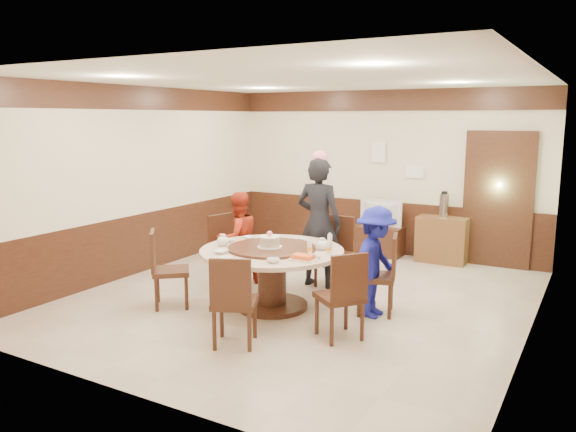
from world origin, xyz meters
The scene contains 32 objects.
room centered at (0.01, 0.01, 1.08)m, with size 6.00×6.04×2.84m.
banquet_table centered at (-0.15, -0.50, 0.53)m, with size 1.76×1.76×0.78m.
chair_0 centered at (1.06, -0.04, 0.30)m, with size 0.55×0.55×0.97m.
chair_1 centered at (0.12, 0.74, 0.30)m, with size 0.47×0.48×0.97m.
chair_2 centered at (-1.25, 0.13, 0.30)m, with size 0.55×0.55×0.97m.
chair_3 centered at (-1.29, -1.08, 0.30)m, with size 0.62×0.62×0.97m.
chair_4 centered at (0.12, -1.69, 0.30)m, with size 0.58×0.59×0.97m.
chair_5 centered at (1.00, -0.98, 0.30)m, with size 0.62×0.62×0.97m.
person_standing centered at (-0.06, 0.62, 0.90)m, with size 0.66×0.43×1.81m, color black.
person_red centered at (-1.09, 0.13, 0.66)m, with size 0.64×0.50×1.32m, color #A92B16.
person_blue centered at (1.07, -0.15, 0.66)m, with size 0.86×0.49×1.32m, color #171B93.
birthday_cake centered at (-0.15, -0.54, 0.85)m, with size 0.30×0.30×0.20m.
teapot_left centered at (-0.78, -0.65, 0.81)m, with size 0.17×0.15×0.13m, color white.
teapot_right centered at (0.40, -0.23, 0.81)m, with size 0.17×0.15×0.13m, color white.
bowl_0 centered at (-0.71, -0.15, 0.77)m, with size 0.14×0.14×0.03m, color white.
bowl_1 centered at (0.20, -1.04, 0.77)m, with size 0.15×0.15×0.05m, color white.
bowl_2 centered at (-0.55, -0.99, 0.77)m, with size 0.15×0.15×0.04m, color white.
bowl_3 centered at (0.53, -0.65, 0.77)m, with size 0.12×0.12×0.04m, color white.
bowl_4 centered at (-0.83, -0.44, 0.77)m, with size 0.15×0.15×0.04m, color white.
bowl_5 centered at (-0.03, 0.09, 0.77)m, with size 0.12×0.12×0.04m, color white.
saucer_near centered at (-0.40, -1.15, 0.76)m, with size 0.18×0.18×0.01m, color white.
saucer_far centered at (0.30, 0.00, 0.76)m, with size 0.18×0.18×0.01m, color white.
shrimp_platter centered at (0.44, -0.79, 0.78)m, with size 0.30×0.20×0.06m.
bottle_0 centered at (0.39, -0.54, 0.83)m, with size 0.06×0.06×0.16m, color white.
bottle_1 centered at (0.59, -0.42, 0.83)m, with size 0.06×0.06×0.16m, color white.
bottle_2 centered at (0.43, -0.05, 0.83)m, with size 0.06×0.06×0.16m, color white.
tv_stand centered at (0.01, 2.75, 0.25)m, with size 0.85×0.45×0.50m, color #3A1E12.
television centered at (0.01, 2.75, 0.73)m, with size 0.79×0.10×0.45m, color gray.
side_cabinet centered at (1.10, 2.78, 0.38)m, with size 0.80×0.40×0.75m, color brown.
thermos centered at (1.11, 2.78, 0.94)m, with size 0.15×0.15×0.38m, color silver.
notice_left centered at (-0.10, 2.96, 1.75)m, with size 0.25×0.00×0.35m, color white.
notice_right centered at (0.55, 2.96, 1.45)m, with size 0.30×0.00×0.22m, color white.
Camera 1 is at (3.34, -6.22, 2.34)m, focal length 35.00 mm.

